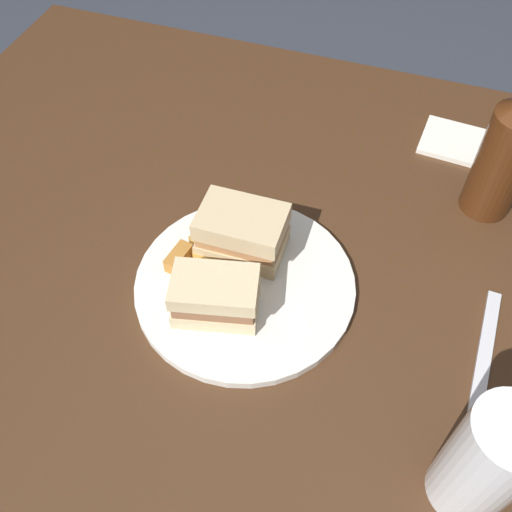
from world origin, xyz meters
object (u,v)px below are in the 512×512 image
at_px(sandwich_half_left, 242,232).
at_px(pint_glass, 483,466).
at_px(sandwich_half_right, 215,296).
at_px(cider_bottle, 507,152).
at_px(napkin, 457,142).
at_px(plate, 245,285).
at_px(fork, 485,353).

xyz_separation_m(sandwich_half_left, pint_glass, (-0.31, 0.21, 0.03)).
distance_m(sandwich_half_right, cider_bottle, 0.42).
xyz_separation_m(pint_glass, napkin, (0.07, -0.53, -0.07)).
height_order(plate, sandwich_half_left, sandwich_half_left).
height_order(sandwich_half_right, cider_bottle, cider_bottle).
xyz_separation_m(cider_bottle, fork, (-0.02, 0.25, -0.10)).
relative_size(sandwich_half_left, fork, 0.61).
xyz_separation_m(plate, sandwich_half_left, (0.02, -0.05, 0.04)).
bearing_deg(pint_glass, cider_bottle, -87.57).
bearing_deg(cider_bottle, sandwich_half_left, 33.52).
bearing_deg(sandwich_half_left, cider_bottle, -146.48).
relative_size(cider_bottle, fork, 1.47).
xyz_separation_m(plate, cider_bottle, (-0.28, -0.25, 0.10)).
bearing_deg(fork, sandwich_half_left, 83.84).
bearing_deg(sandwich_half_right, fork, -170.79).
bearing_deg(napkin, sandwich_half_left, 52.25).
bearing_deg(cider_bottle, pint_glass, 92.43).
bearing_deg(fork, cider_bottle, 8.05).
relative_size(plate, sandwich_half_left, 2.54).
distance_m(plate, pint_glass, 0.34).
height_order(sandwich_half_left, cider_bottle, cider_bottle).
bearing_deg(plate, pint_glass, 150.76).
height_order(sandwich_half_left, fork, sandwich_half_left).
distance_m(sandwich_half_right, pint_glass, 0.33).
relative_size(plate, fork, 1.56).
bearing_deg(plate, fork, -179.77).
bearing_deg(plate, napkin, -121.46).
xyz_separation_m(plate, pint_glass, (-0.29, 0.16, 0.07)).
height_order(plate, napkin, plate).
height_order(pint_glass, fork, pint_glass).
bearing_deg(plate, sandwich_half_left, -67.12).
distance_m(plate, sandwich_half_right, 0.06).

